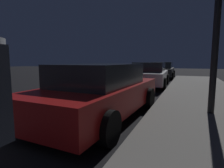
{
  "coord_description": "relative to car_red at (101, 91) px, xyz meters",
  "views": [
    {
      "loc": [
        4.95,
        -0.03,
        1.51
      ],
      "look_at": [
        4.05,
        2.11,
        1.21
      ],
      "focal_mm": 29.09,
      "sensor_mm": 36.0,
      "label": 1
    }
  ],
  "objects": [
    {
      "name": "car_black",
      "position": [
        0.0,
        12.26,
        -0.0
      ],
      "size": [
        2.19,
        4.64,
        1.43
      ],
      "color": "black",
      "rests_on": "ground"
    },
    {
      "name": "car_red",
      "position": [
        0.0,
        0.0,
        0.0
      ],
      "size": [
        2.28,
        4.67,
        1.43
      ],
      "color": "maroon",
      "rests_on": "ground"
    },
    {
      "name": "car_white",
      "position": [
        0.0,
        6.67,
        -0.0
      ],
      "size": [
        2.26,
        4.56,
        1.43
      ],
      "color": "silver",
      "rests_on": "ground"
    }
  ]
}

